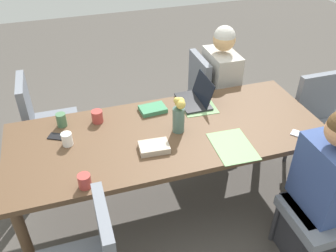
% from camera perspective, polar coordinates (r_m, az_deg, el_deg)
% --- Properties ---
extents(ground_plane, '(10.00, 10.00, 0.00)m').
position_cam_1_polar(ground_plane, '(3.11, 0.00, -12.00)').
color(ground_plane, '#4C4742').
extents(dining_table, '(2.27, 0.91, 0.74)m').
position_cam_1_polar(dining_table, '(2.65, 0.00, -2.17)').
color(dining_table, brown).
rests_on(dining_table, ground_plane).
extents(chair_far_left_near, '(0.44, 0.44, 0.90)m').
position_cam_1_polar(chair_far_left_near, '(2.66, 24.69, -11.06)').
color(chair_far_left_near, slate).
rests_on(chair_far_left_near, ground_plane).
extents(person_far_left_near, '(0.36, 0.40, 1.19)m').
position_cam_1_polar(person_far_left_near, '(2.63, 22.77, -10.26)').
color(person_far_left_near, '#2D2D33').
rests_on(person_far_left_near, ground_plane).
extents(chair_near_left_mid, '(0.44, 0.44, 0.90)m').
position_cam_1_polar(chair_near_left_mid, '(3.56, 6.54, 5.04)').
color(chair_near_left_mid, slate).
rests_on(chair_near_left_mid, ground_plane).
extents(person_near_left_mid, '(0.36, 0.40, 1.19)m').
position_cam_1_polar(person_near_left_mid, '(3.52, 8.07, 5.12)').
color(person_near_left_mid, '#2D2D33').
rests_on(person_near_left_mid, ground_plane).
extents(chair_near_left_far, '(0.44, 0.44, 0.90)m').
position_cam_1_polar(chair_near_left_far, '(3.34, -19.00, 0.90)').
color(chair_near_left_far, slate).
rests_on(chair_near_left_far, ground_plane).
extents(chair_head_left_right_mid, '(0.44, 0.44, 0.90)m').
position_cam_1_polar(chair_head_left_right_mid, '(3.42, 23.03, 0.73)').
color(chair_head_left_right_mid, slate).
rests_on(chair_head_left_right_mid, ground_plane).
extents(flower_vase, '(0.09, 0.10, 0.28)m').
position_cam_1_polar(flower_vase, '(2.53, 1.74, 1.95)').
color(flower_vase, '#4C6B60').
rests_on(flower_vase, dining_table).
extents(placemat_far_left_near, '(0.28, 0.37, 0.00)m').
position_cam_1_polar(placemat_far_left_near, '(2.51, 10.18, -3.16)').
color(placemat_far_left_near, '#7FAD70').
rests_on(placemat_far_left_near, dining_table).
extents(placemat_near_left_mid, '(0.28, 0.37, 0.00)m').
position_cam_1_polar(placemat_near_left_mid, '(2.93, 4.53, 3.59)').
color(placemat_near_left_mid, '#7FAD70').
rests_on(placemat_near_left_mid, dining_table).
extents(laptop_near_left_mid, '(0.22, 0.32, 0.21)m').
position_cam_1_polar(laptop_near_left_mid, '(2.93, 4.47, 4.50)').
color(laptop_near_left_mid, black).
rests_on(laptop_near_left_mid, dining_table).
extents(coffee_mug_near_left, '(0.08, 0.08, 0.09)m').
position_cam_1_polar(coffee_mug_near_left, '(2.21, -13.03, -8.46)').
color(coffee_mug_near_left, '#AD3D38').
rests_on(coffee_mug_near_left, dining_table).
extents(coffee_mug_near_right, '(0.07, 0.07, 0.10)m').
position_cam_1_polar(coffee_mug_near_right, '(2.75, -16.47, 0.93)').
color(coffee_mug_near_right, '#47704C').
rests_on(coffee_mug_near_right, dining_table).
extents(coffee_mug_centre_left, '(0.08, 0.08, 0.09)m').
position_cam_1_polar(coffee_mug_centre_left, '(2.73, -11.10, 1.48)').
color(coffee_mug_centre_left, '#AD3D38').
rests_on(coffee_mug_centre_left, dining_table).
extents(coffee_mug_centre_right, '(0.07, 0.07, 0.09)m').
position_cam_1_polar(coffee_mug_centre_right, '(2.55, -15.65, -2.02)').
color(coffee_mug_centre_right, white).
rests_on(coffee_mug_centre_right, dining_table).
extents(book_red_cover, '(0.21, 0.15, 0.04)m').
position_cam_1_polar(book_red_cover, '(2.82, -2.41, 2.68)').
color(book_red_cover, '#3D7F56').
rests_on(book_red_cover, dining_table).
extents(book_blue_cover, '(0.21, 0.15, 0.04)m').
position_cam_1_polar(book_blue_cover, '(2.43, -2.21, -3.36)').
color(book_blue_cover, '#B2A38E').
rests_on(book_blue_cover, dining_table).
extents(phone_black, '(0.17, 0.13, 0.01)m').
position_cam_1_polar(phone_black, '(2.66, -16.82, -1.63)').
color(phone_black, black).
rests_on(phone_black, dining_table).
extents(phone_silver, '(0.15, 0.16, 0.01)m').
position_cam_1_polar(phone_silver, '(2.74, 20.40, -1.36)').
color(phone_silver, silver).
rests_on(phone_silver, dining_table).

